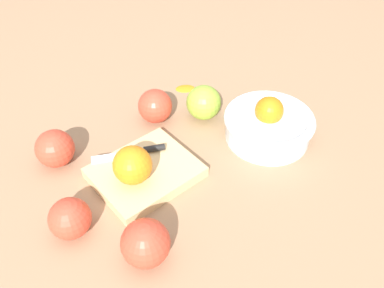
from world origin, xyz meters
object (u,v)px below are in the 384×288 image
object	(u,v)px
apple_front_left_2	(155,106)
apple_front_right	(55,148)
bowl	(268,124)
apple_front_left	(204,103)
apple_back_right	(146,243)
cutting_board	(145,172)
orange_on_board	(133,165)
apple_mid_right	(70,218)
knife	(139,152)

from	to	relation	value
apple_front_left_2	apple_front_right	size ratio (longest dim) A/B	1.01
bowl	apple_front_left	distance (m)	0.16
apple_back_right	cutting_board	bearing A→B (deg)	-136.36
apple_front_right	cutting_board	bearing A→B (deg)	115.40
bowl	apple_front_left	bearing A→B (deg)	-80.16
orange_on_board	apple_mid_right	bearing A→B (deg)	-5.57
cutting_board	apple_mid_right	world-z (taller)	apple_mid_right
bowl	apple_front_right	world-z (taller)	bowl
bowl	apple_front_left_2	bearing A→B (deg)	-66.10
cutting_board	knife	world-z (taller)	knife
apple_front_right	apple_back_right	bearing A→B (deg)	80.13
bowl	apple_mid_right	xyz separation A→B (m)	(0.44, -0.15, -0.00)
bowl	knife	bearing A→B (deg)	-36.71
knife	apple_front_right	xyz separation A→B (m)	(0.11, -0.14, 0.01)
knife	cutting_board	bearing A→B (deg)	57.79
apple_front_left	apple_front_right	size ratio (longest dim) A/B	1.04
orange_on_board	apple_front_left_2	bearing A→B (deg)	-149.46
cutting_board	knife	xyz separation A→B (m)	(-0.03, -0.04, 0.02)
knife	apple_front_left	world-z (taller)	apple_front_left
orange_on_board	apple_mid_right	size ratio (longest dim) A/B	1.02
cutting_board	apple_front_left	size ratio (longest dim) A/B	2.40
cutting_board	apple_front_right	bearing A→B (deg)	-64.60
apple_back_right	apple_front_left_2	distance (m)	0.37
apple_back_right	apple_front_left	world-z (taller)	same
apple_mid_right	apple_front_right	world-z (taller)	apple_front_right
cutting_board	orange_on_board	distance (m)	0.06
apple_front_right	bowl	bearing A→B (deg)	137.86
apple_back_right	apple_front_left	xyz separation A→B (m)	(-0.37, -0.15, 0.00)
apple_back_right	orange_on_board	bearing A→B (deg)	-129.11
cutting_board	apple_front_right	size ratio (longest dim) A/B	2.48
orange_on_board	apple_front_right	size ratio (longest dim) A/B	0.95
cutting_board	apple_front_left_2	distance (m)	0.19
apple_mid_right	apple_front_left_2	size ratio (longest dim) A/B	0.93
apple_front_left	apple_front_left_2	xyz separation A→B (m)	(0.08, -0.08, -0.00)
apple_front_right	apple_front_left	bearing A→B (deg)	154.41
knife	apple_mid_right	bearing A→B (deg)	8.04
apple_mid_right	apple_back_right	bearing A→B (deg)	106.77
bowl	cutting_board	xyz separation A→B (m)	(0.26, -0.14, -0.03)
knife	apple_front_left	size ratio (longest dim) A/B	1.57
apple_mid_right	apple_front_left	distance (m)	0.41
knife	apple_front_right	world-z (taller)	apple_front_right
knife	apple_front_right	bearing A→B (deg)	-51.39
apple_back_right	apple_mid_right	size ratio (longest dim) A/B	1.11
apple_mid_right	apple_front_left	bearing A→B (deg)	-178.23
bowl	knife	xyz separation A→B (m)	(0.24, -0.18, -0.01)
cutting_board	apple_front_left_2	size ratio (longest dim) A/B	2.47
apple_back_right	apple_front_left	size ratio (longest dim) A/B	1.00
orange_on_board	knife	xyz separation A→B (m)	(-0.06, -0.04, -0.03)
cutting_board	apple_front_left	world-z (taller)	apple_front_left
apple_front_left	apple_front_right	bearing A→B (deg)	-25.59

